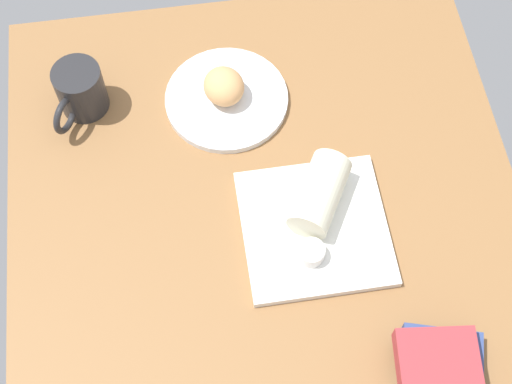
{
  "coord_description": "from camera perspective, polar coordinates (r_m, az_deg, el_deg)",
  "views": [
    {
      "loc": [
        -49.85,
        10.09,
        122.56
      ],
      "look_at": [
        9.1,
        1.57,
        7.0
      ],
      "focal_mm": 52.83,
      "sensor_mm": 36.0,
      "label": 1
    }
  ],
  "objects": [
    {
      "name": "sauce_cup",
      "position": [
        1.25,
        4.19,
        -4.59
      ],
      "size": [
        4.61,
        4.61,
        2.76
      ],
      "color": "silver",
      "rests_on": "square_plate"
    },
    {
      "name": "scone_pastry",
      "position": [
        1.4,
        -2.45,
        7.99
      ],
      "size": [
        9.94,
        9.5,
        6.18
      ],
      "primitive_type": "ellipsoid",
      "rotation": [
        0.0,
        0.0,
        0.3
      ],
      "color": "tan",
      "rests_on": "round_plate"
    },
    {
      "name": "square_plate",
      "position": [
        1.3,
        4.45,
        -2.74
      ],
      "size": [
        24.86,
        24.86,
        1.6
      ],
      "primitive_type": "cube",
      "rotation": [
        0.0,
        0.0,
        0.01
      ],
      "color": "white",
      "rests_on": "dining_table"
    },
    {
      "name": "breakfast_wrap",
      "position": [
        1.28,
        4.85,
        -0.15
      ],
      "size": [
        15.68,
        13.04,
        7.06
      ],
      "primitive_type": "cylinder",
      "rotation": [
        1.57,
        0.0,
        4.2
      ],
      "color": "beige",
      "rests_on": "square_plate"
    },
    {
      "name": "dining_table",
      "position": [
        1.31,
        1.25,
        -4.42
      ],
      "size": [
        110.0,
        90.0,
        4.0
      ],
      "primitive_type": "cube",
      "color": "olive",
      "rests_on": "ground"
    },
    {
      "name": "coffee_mug",
      "position": [
        1.42,
        -13.22,
        7.48
      ],
      "size": [
        13.17,
        9.66,
        9.86
      ],
      "color": "#262628",
      "rests_on": "dining_table"
    },
    {
      "name": "round_plate",
      "position": [
        1.43,
        -2.24,
        7.04
      ],
      "size": [
        23.15,
        23.15,
        1.4
      ],
      "primitive_type": "cylinder",
      "color": "white",
      "rests_on": "dining_table"
    }
  ]
}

